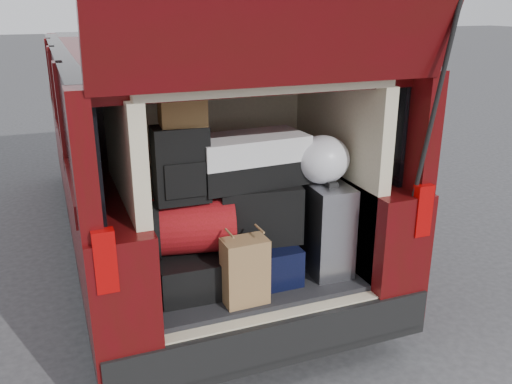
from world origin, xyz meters
TOP-DOWN VIEW (x-y plane):
  - ground at (0.00, 0.00)m, footprint 80.00×80.00m
  - minivan at (0.00, 1.86)m, footprint 1.90×5.35m
  - load_floor at (0.00, 0.28)m, footprint 1.24×1.05m
  - black_hardshell at (-0.36, 0.17)m, footprint 0.42×0.56m
  - navy_hardshell at (0.04, 0.14)m, footprint 0.42×0.52m
  - silver_roller at (0.47, 0.05)m, footprint 0.25×0.38m
  - kraft_bag at (-0.12, -0.14)m, footprint 0.25×0.16m
  - red_duffel at (-0.35, 0.15)m, footprint 0.54×0.41m
  - black_soft_case at (0.07, 0.14)m, footprint 0.51×0.35m
  - backpack at (-0.39, 0.12)m, footprint 0.30×0.19m
  - twotone_duffel at (0.04, 0.20)m, footprint 0.66×0.37m
  - grocery_sack_lower at (-0.36, 0.15)m, footprint 0.25×0.21m
  - plastic_bag_right at (0.45, 0.09)m, footprint 0.34×0.32m

SIDE VIEW (x-z plane):
  - ground at x=0.00m, z-range 0.00..0.00m
  - load_floor at x=0.00m, z-range 0.00..0.55m
  - black_hardshell at x=-0.36m, z-range 0.55..0.77m
  - navy_hardshell at x=0.04m, z-range 0.55..0.78m
  - kraft_bag at x=-0.12m, z-range 0.55..0.92m
  - silver_roller at x=0.47m, z-range 0.55..1.10m
  - minivan at x=0.00m, z-range -0.47..2.29m
  - red_duffel at x=-0.35m, z-range 0.77..1.09m
  - black_soft_case at x=0.07m, z-range 0.78..1.12m
  - plastic_bag_right at x=0.45m, z-range 1.10..1.39m
  - twotone_duffel at x=0.04m, z-range 1.12..1.40m
  - backpack at x=-0.39m, z-range 1.09..1.50m
  - grocery_sack_lower at x=-0.36m, z-range 1.50..1.72m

